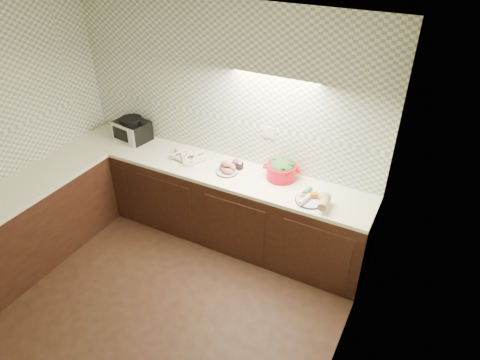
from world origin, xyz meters
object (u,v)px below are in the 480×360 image
at_px(parsnip_pile, 185,156).
at_px(veg_plate, 317,198).
at_px(toaster_oven, 132,130).
at_px(onion_bowl, 237,164).
at_px(dutch_oven, 282,169).
at_px(sweet_potato_plate, 227,168).

bearing_deg(parsnip_pile, veg_plate, -3.89).
distance_m(toaster_oven, parsnip_pile, 0.84).
bearing_deg(parsnip_pile, onion_bowl, 9.92).
bearing_deg(toaster_oven, parsnip_pile, 0.97).
bearing_deg(toaster_oven, onion_bowl, 8.28).
bearing_deg(veg_plate, toaster_oven, 174.89).
height_order(parsnip_pile, veg_plate, veg_plate).
bearing_deg(parsnip_pile, toaster_oven, 172.58).
relative_size(toaster_oven, dutch_oven, 1.11).
distance_m(parsnip_pile, dutch_oven, 1.12).
relative_size(onion_bowl, dutch_oven, 0.36).
distance_m(sweet_potato_plate, onion_bowl, 0.14).
bearing_deg(dutch_oven, sweet_potato_plate, 179.62).
height_order(dutch_oven, veg_plate, dutch_oven).
xyz_separation_m(parsnip_pile, sweet_potato_plate, (0.56, -0.03, 0.01)).
xyz_separation_m(toaster_oven, dutch_oven, (1.95, 0.03, -0.02)).
height_order(toaster_oven, veg_plate, toaster_oven).
xyz_separation_m(sweet_potato_plate, onion_bowl, (0.05, 0.13, -0.01)).
bearing_deg(dutch_oven, toaster_oven, 164.17).
height_order(onion_bowl, dutch_oven, dutch_oven).
distance_m(onion_bowl, veg_plate, 1.01).
bearing_deg(onion_bowl, toaster_oven, 179.88).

